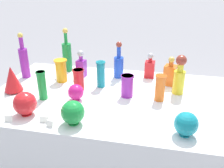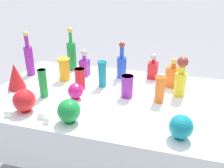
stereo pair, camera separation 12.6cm
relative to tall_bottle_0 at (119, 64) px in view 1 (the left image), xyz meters
The scene contains 24 objects.
ground_plane 0.96m from the tall_bottle_0, 87.55° to the right, with size 40.00×40.00×0.00m, color gray.
display_table 0.45m from the tall_bottle_0, 87.80° to the right, with size 1.92×1.13×0.76m.
tall_bottle_0 is the anchor object (origin of this frame).
tall_bottle_1 0.52m from the tall_bottle_0, behind, with size 0.09×0.09×0.42m.
tall_bottle_2 0.86m from the tall_bottle_0, 168.34° to the right, with size 0.08×0.08×0.41m.
tall_bottle_3 0.57m from the tall_bottle_0, 23.12° to the right, with size 0.09×0.09×0.32m.
square_decanter_0 0.47m from the tall_bottle_0, ahead, with size 0.12×0.12×0.25m.
square_decanter_1 0.29m from the tall_bottle_0, 11.44° to the left, with size 0.09×0.09×0.23m.
square_decanter_2 0.34m from the tall_bottle_0, behind, with size 0.09×0.09×0.25m.
slender_vase_0 0.54m from the tall_bottle_0, 44.65° to the right, with size 0.08×0.08×0.21m.
slender_vase_1 0.39m from the tall_bottle_0, 69.75° to the right, with size 0.10×0.10×0.18m.
slender_vase_2 0.73m from the tall_bottle_0, 132.60° to the right, with size 0.07×0.07×0.23m.
slender_vase_3 0.43m from the tall_bottle_0, 129.69° to the right, with size 0.09×0.09×0.18m.
slender_vase_4 0.52m from the tall_bottle_0, 157.82° to the right, with size 0.11×0.11×0.20m.
slender_vase_5 0.26m from the tall_bottle_0, 115.28° to the right, with size 0.08×0.08×0.22m.
fluted_vase_0 0.91m from the tall_bottle_0, 149.18° to the right, with size 0.15×0.15×0.22m.
round_bowl_0 0.92m from the tall_bottle_0, 123.16° to the right, with size 0.16×0.16×0.17m.
round_bowl_1 0.83m from the tall_bottle_0, 100.34° to the right, with size 0.15×0.15×0.16m.
round_bowl_2 0.97m from the tall_bottle_0, 55.06° to the right, with size 0.15×0.15×0.15m.
round_bowl_3 0.56m from the tall_bottle_0, 115.16° to the right, with size 0.12×0.12×0.13m.
price_tag_left 0.91m from the tall_bottle_0, 112.19° to the right, with size 0.06×0.01×0.04m, color white.
price_tag_center 0.93m from the tall_bottle_0, 107.96° to the right, with size 0.05×0.01×0.04m, color white.
price_tag_right 1.05m from the tall_bottle_0, 123.22° to the right, with size 0.05×0.01×0.04m, color white.
cardboard_box_behind_left 0.97m from the tall_bottle_0, 99.93° to the left, with size 0.60×0.43×0.37m.
Camera 1 is at (0.36, -1.72, 1.68)m, focal length 40.00 mm.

